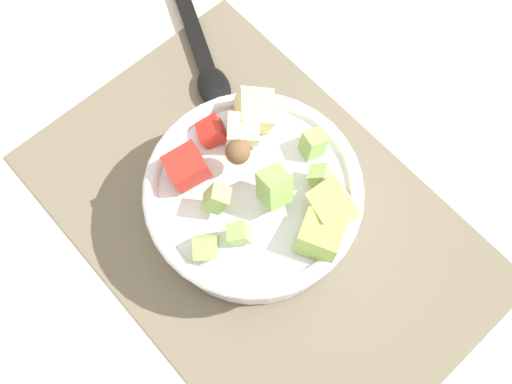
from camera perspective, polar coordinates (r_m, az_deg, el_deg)
ground_plane at (r=0.60m, az=0.19°, el=-2.65°), size 2.40×2.40×0.00m
placemat at (r=0.60m, az=0.19°, el=-2.56°), size 0.47×0.32×0.01m
salad_bowl at (r=0.56m, az=0.06°, el=-0.32°), size 0.21×0.21×0.11m
serving_spoon at (r=0.68m, az=-4.99°, el=12.48°), size 0.18×0.10×0.01m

